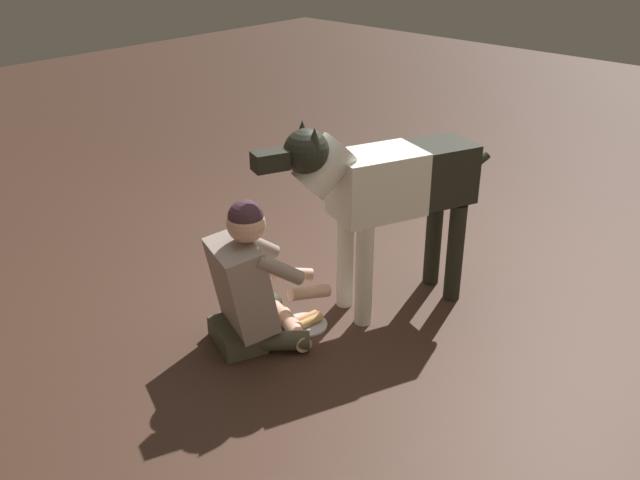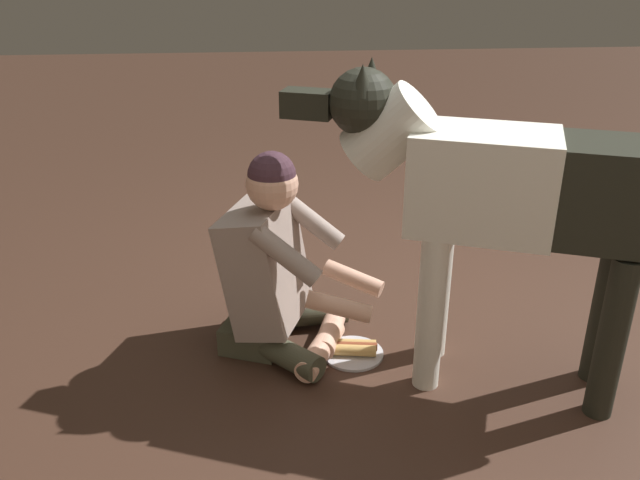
# 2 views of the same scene
# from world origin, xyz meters

# --- Properties ---
(ground_plane) EXTENTS (16.00, 16.00, 0.00)m
(ground_plane) POSITION_xyz_m (0.00, 0.00, 0.00)
(ground_plane) COLOR #432B20
(person_sitting_on_floor) EXTENTS (0.72, 0.61, 0.87)m
(person_sitting_on_floor) POSITION_xyz_m (0.90, 0.12, 0.36)
(person_sitting_on_floor) COLOR #454633
(person_sitting_on_floor) RESTS_ON ground
(large_dog) EXTENTS (1.46, 0.68, 1.23)m
(large_dog) POSITION_xyz_m (0.10, 0.43, 0.79)
(large_dog) COLOR white
(large_dog) RESTS_ON ground
(hot_dog_on_plate) EXTENTS (0.26, 0.26, 0.06)m
(hot_dog_on_plate) POSITION_xyz_m (0.58, 0.24, 0.02)
(hot_dog_on_plate) COLOR silver
(hot_dog_on_plate) RESTS_ON ground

